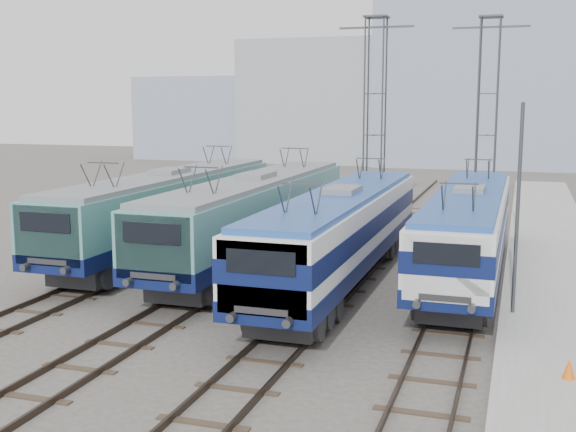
{
  "coord_description": "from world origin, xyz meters",
  "views": [
    {
      "loc": [
        8.66,
        -21.63,
        7.01
      ],
      "look_at": [
        -0.66,
        7.0,
        2.23
      ],
      "focal_mm": 45.0,
      "sensor_mm": 36.0,
      "label": 1
    }
  ],
  "objects_px": {
    "locomotive_far_left": "(168,206)",
    "mast_front": "(517,214)",
    "locomotive_far_right": "(468,225)",
    "mast_mid": "(520,177)",
    "locomotive_center_left": "(254,212)",
    "catenary_tower_west": "(375,108)",
    "locomotive_center_right": "(340,229)",
    "safety_cone": "(569,369)",
    "catenary_tower_east": "(487,108)",
    "mast_rear": "(521,158)"
  },
  "relations": [
    {
      "from": "locomotive_far_right",
      "to": "safety_cone",
      "type": "bearing_deg",
      "value": -73.03
    },
    {
      "from": "locomotive_far_left",
      "to": "locomotive_center_right",
      "type": "bearing_deg",
      "value": -20.77
    },
    {
      "from": "locomotive_far_right",
      "to": "mast_mid",
      "type": "bearing_deg",
      "value": 74.88
    },
    {
      "from": "catenary_tower_east",
      "to": "mast_rear",
      "type": "distance_m",
      "value": 4.28
    },
    {
      "from": "locomotive_far_right",
      "to": "mast_mid",
      "type": "xyz_separation_m",
      "value": [
        1.85,
        6.85,
        1.29
      ]
    },
    {
      "from": "safety_cone",
      "to": "mast_mid",
      "type": "bearing_deg",
      "value": 94.57
    },
    {
      "from": "locomotive_far_left",
      "to": "mast_mid",
      "type": "height_order",
      "value": "mast_mid"
    },
    {
      "from": "locomotive_far_right",
      "to": "catenary_tower_east",
      "type": "height_order",
      "value": "catenary_tower_east"
    },
    {
      "from": "mast_mid",
      "to": "safety_cone",
      "type": "relative_size",
      "value": 13.76
    },
    {
      "from": "locomotive_far_right",
      "to": "locomotive_far_left",
      "type": "bearing_deg",
      "value": 176.92
    },
    {
      "from": "safety_cone",
      "to": "mast_rear",
      "type": "bearing_deg",
      "value": 92.72
    },
    {
      "from": "mast_rear",
      "to": "catenary_tower_west",
      "type": "bearing_deg",
      "value": -155.06
    },
    {
      "from": "catenary_tower_east",
      "to": "mast_mid",
      "type": "height_order",
      "value": "catenary_tower_east"
    },
    {
      "from": "catenary_tower_east",
      "to": "safety_cone",
      "type": "relative_size",
      "value": 23.59
    },
    {
      "from": "mast_rear",
      "to": "locomotive_far_right",
      "type": "bearing_deg",
      "value": -95.61
    },
    {
      "from": "mast_mid",
      "to": "mast_rear",
      "type": "height_order",
      "value": "same"
    },
    {
      "from": "mast_front",
      "to": "safety_cone",
      "type": "bearing_deg",
      "value": -75.71
    },
    {
      "from": "locomotive_center_right",
      "to": "locomotive_far_right",
      "type": "height_order",
      "value": "locomotive_center_right"
    },
    {
      "from": "mast_front",
      "to": "locomotive_center_right",
      "type": "bearing_deg",
      "value": 158.77
    },
    {
      "from": "catenary_tower_east",
      "to": "locomotive_center_right",
      "type": "bearing_deg",
      "value": -102.28
    },
    {
      "from": "locomotive_center_left",
      "to": "safety_cone",
      "type": "relative_size",
      "value": 36.34
    },
    {
      "from": "locomotive_far_left",
      "to": "locomotive_center_right",
      "type": "xyz_separation_m",
      "value": [
        9.0,
        -3.41,
        -0.02
      ]
    },
    {
      "from": "locomotive_far_left",
      "to": "safety_cone",
      "type": "distance_m",
      "value": 20.32
    },
    {
      "from": "locomotive_far_right",
      "to": "mast_front",
      "type": "xyz_separation_m",
      "value": [
        1.85,
        -5.15,
        1.29
      ]
    },
    {
      "from": "locomotive_far_right",
      "to": "safety_cone",
      "type": "relative_size",
      "value": 33.9
    },
    {
      "from": "locomotive_far_left",
      "to": "mast_rear",
      "type": "bearing_deg",
      "value": 49.73
    },
    {
      "from": "mast_front",
      "to": "mast_rear",
      "type": "distance_m",
      "value": 24.0
    },
    {
      "from": "locomotive_center_right",
      "to": "safety_cone",
      "type": "height_order",
      "value": "locomotive_center_right"
    },
    {
      "from": "locomotive_far_right",
      "to": "safety_cone",
      "type": "height_order",
      "value": "locomotive_far_right"
    },
    {
      "from": "locomotive_far_left",
      "to": "mast_front",
      "type": "distance_m",
      "value": 16.48
    },
    {
      "from": "locomotive_far_right",
      "to": "catenary_tower_west",
      "type": "height_order",
      "value": "catenary_tower_west"
    },
    {
      "from": "locomotive_far_left",
      "to": "locomotive_center_left",
      "type": "relative_size",
      "value": 1.0
    },
    {
      "from": "catenary_tower_east",
      "to": "catenary_tower_west",
      "type": "bearing_deg",
      "value": -162.9
    },
    {
      "from": "catenary_tower_east",
      "to": "mast_mid",
      "type": "distance_m",
      "value": 10.69
    },
    {
      "from": "locomotive_far_right",
      "to": "mast_rear",
      "type": "relative_size",
      "value": 2.46
    },
    {
      "from": "locomotive_center_left",
      "to": "mast_mid",
      "type": "bearing_deg",
      "value": 32.28
    },
    {
      "from": "locomotive_far_right",
      "to": "mast_front",
      "type": "relative_size",
      "value": 2.46
    },
    {
      "from": "safety_cone",
      "to": "locomotive_far_right",
      "type": "bearing_deg",
      "value": 106.97
    },
    {
      "from": "locomotive_far_left",
      "to": "locomotive_center_right",
      "type": "relative_size",
      "value": 1.04
    },
    {
      "from": "locomotive_far_right",
      "to": "safety_cone",
      "type": "xyz_separation_m",
      "value": [
        3.25,
        -10.65,
        -1.65
      ]
    },
    {
      "from": "locomotive_far_left",
      "to": "mast_front",
      "type": "height_order",
      "value": "mast_front"
    },
    {
      "from": "catenary_tower_west",
      "to": "mast_rear",
      "type": "relative_size",
      "value": 1.71
    },
    {
      "from": "locomotive_far_left",
      "to": "catenary_tower_west",
      "type": "height_order",
      "value": "catenary_tower_west"
    },
    {
      "from": "locomotive_center_right",
      "to": "mast_rear",
      "type": "relative_size",
      "value": 2.54
    },
    {
      "from": "mast_rear",
      "to": "locomotive_far_left",
      "type": "bearing_deg",
      "value": -130.27
    },
    {
      "from": "locomotive_center_left",
      "to": "mast_rear",
      "type": "xyz_separation_m",
      "value": [
        10.85,
        18.86,
        1.2
      ]
    },
    {
      "from": "locomotive_center_right",
      "to": "mast_front",
      "type": "xyz_separation_m",
      "value": [
        6.35,
        -2.47,
        1.23
      ]
    },
    {
      "from": "locomotive_far_left",
      "to": "catenary_tower_west",
      "type": "xyz_separation_m",
      "value": [
        6.75,
        14.12,
        4.35
      ]
    },
    {
      "from": "mast_mid",
      "to": "mast_rear",
      "type": "distance_m",
      "value": 12.0
    },
    {
      "from": "locomotive_center_left",
      "to": "catenary_tower_west",
      "type": "distance_m",
      "value": 15.64
    }
  ]
}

